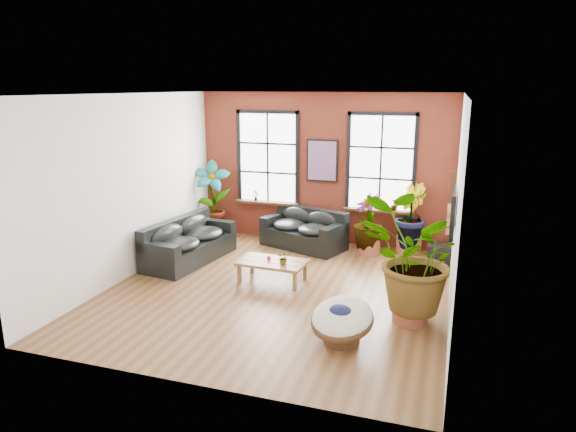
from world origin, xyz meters
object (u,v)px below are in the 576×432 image
coffee_table (272,263)px  papasan_chair (342,320)px  sofa_left (188,242)px  sofa_back (305,230)px

coffee_table → papasan_chair: papasan_chair is taller
sofa_left → papasan_chair: (3.89, -2.55, -0.05)m
sofa_left → papasan_chair: sofa_left is taller
sofa_back → coffee_table: bearing=-70.2°
sofa_left → coffee_table: (2.12, -0.58, -0.04)m
sofa_back → sofa_left: (-2.11, -1.71, 0.01)m
coffee_table → papasan_chair: 2.64m
sofa_back → coffee_table: sofa_back is taller
sofa_back → papasan_chair: (1.78, -4.26, -0.04)m
papasan_chair → sofa_back: bearing=127.5°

